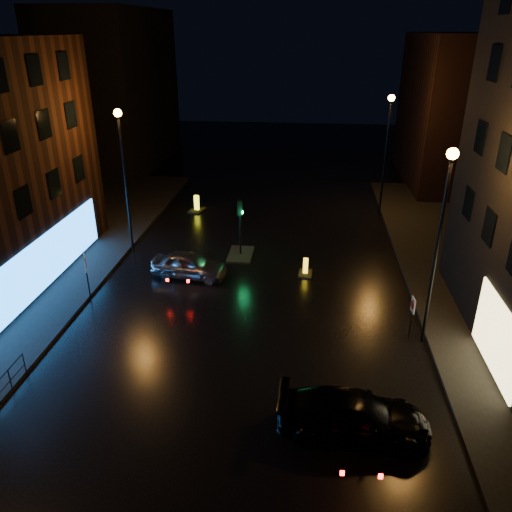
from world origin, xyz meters
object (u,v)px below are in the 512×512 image
object	(u,v)px
silver_hatchback	(189,265)
traffic_signal	(240,248)
bollard_far	(197,208)
road_sign_left	(86,267)
road_sign_right	(412,309)
bollard_near	(305,271)
dark_sedan	(354,415)

from	to	relation	value
silver_hatchback	traffic_signal	bearing A→B (deg)	-32.09
bollard_far	road_sign_left	distance (m)	13.91
bollard_far	road_sign_right	size ratio (longest dim) A/B	0.76
traffic_signal	bollard_far	bearing A→B (deg)	119.61
road_sign_left	road_sign_right	bearing A→B (deg)	-31.00
bollard_far	road_sign_right	distance (m)	20.00
bollard_near	road_sign_left	xyz separation A→B (m)	(-10.57, -4.00, 1.61)
road_sign_left	dark_sedan	bearing A→B (deg)	-56.15
road_sign_left	road_sign_right	size ratio (longest dim) A/B	1.21
traffic_signal	road_sign_right	size ratio (longest dim) A/B	1.72
dark_sedan	road_sign_right	bearing A→B (deg)	-23.90
road_sign_right	road_sign_left	bearing A→B (deg)	-12.34
bollard_near	road_sign_right	size ratio (longest dim) A/B	0.56
dark_sedan	road_sign_left	xyz separation A→B (m)	(-12.33, 7.66, 1.09)
silver_hatchback	bollard_far	world-z (taller)	silver_hatchback
traffic_signal	road_sign_right	distance (m)	11.58
traffic_signal	bollard_far	size ratio (longest dim) A/B	2.24
dark_sedan	road_sign_right	world-z (taller)	road_sign_right
traffic_signal	bollard_near	xyz separation A→B (m)	(3.87, -2.09, -0.29)
dark_sedan	bollard_far	size ratio (longest dim) A/B	3.27
bollard_far	road_sign_right	world-z (taller)	road_sign_right
dark_sedan	road_sign_right	xyz separation A→B (m)	(2.81, 5.88, 0.78)
bollard_far	road_sign_left	size ratio (longest dim) A/B	0.63
road_sign_left	bollard_far	bearing A→B (deg)	55.61
bollard_near	road_sign_right	bearing A→B (deg)	-48.56
traffic_signal	road_sign_right	world-z (taller)	traffic_signal
silver_hatchback	dark_sedan	world-z (taller)	dark_sedan
bollard_near	bollard_far	distance (m)	12.60
dark_sedan	bollard_far	bearing A→B (deg)	26.57
bollard_near	dark_sedan	bearing A→B (deg)	-78.31
road_sign_left	traffic_signal	bearing A→B (deg)	18.00
silver_hatchback	road_sign_left	world-z (taller)	road_sign_left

